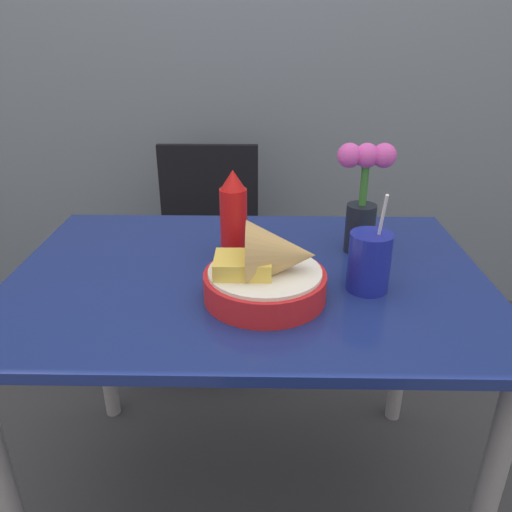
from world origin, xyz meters
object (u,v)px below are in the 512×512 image
Objects in this scene: chair_far_window at (208,235)px; drink_cup at (369,264)px; ketchup_bottle at (234,216)px; flower_vase at (363,195)px; food_basket at (269,272)px.

chair_far_window is 1.03m from drink_cup.
ketchup_bottle is 0.80× the size of flower_vase.
food_basket is 0.36m from flower_vase.
ketchup_bottle reaches higher than food_basket.
flower_vase is (0.02, 0.21, 0.09)m from drink_cup.
food_basket is (0.24, -0.92, 0.29)m from chair_far_window.
food_basket reaches higher than chair_far_window.
drink_cup is at bearing -94.23° from flower_vase.
chair_far_window is 0.90m from flower_vase.
ketchup_bottle is (0.15, -0.70, 0.34)m from chair_far_window.
flower_vase is at bearing 85.77° from drink_cup.
food_basket is at bearing -132.77° from flower_vase.
ketchup_bottle is (-0.09, 0.22, 0.05)m from food_basket.
flower_vase is (0.23, 0.25, 0.09)m from food_basket.
chair_far_window is 3.79× the size of ketchup_bottle.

